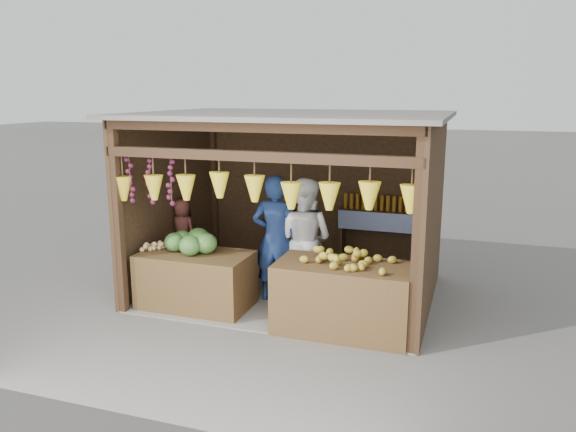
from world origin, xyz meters
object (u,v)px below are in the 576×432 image
object	(u,v)px
woman_standing	(304,240)
vendor_seated	(183,231)
man_standing	(275,239)
counter_right	(343,298)
counter_left	(196,280)

from	to	relation	value
woman_standing	vendor_seated	size ratio (longest dim) A/B	1.77
man_standing	woman_standing	distance (m)	0.42
counter_right	man_standing	size ratio (longest dim) A/B	0.91
man_standing	woman_standing	bearing A→B (deg)	-155.30
woman_standing	counter_left	bearing A→B (deg)	41.94
counter_left	man_standing	world-z (taller)	man_standing
counter_left	counter_right	xyz separation A→B (m)	(2.12, -0.14, 0.05)
counter_right	vendor_seated	bearing A→B (deg)	158.57
counter_right	man_standing	xyz separation A→B (m)	(-1.15, 0.71, 0.48)
man_standing	woman_standing	size ratio (longest dim) A/B	1.03
woman_standing	man_standing	bearing A→B (deg)	41.45
counter_left	vendor_seated	size ratio (longest dim) A/B	1.50
counter_left	vendor_seated	bearing A→B (deg)	126.81
counter_right	woman_standing	xyz separation A→B (m)	(-0.79, 0.92, 0.45)
counter_right	vendor_seated	distance (m)	3.09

